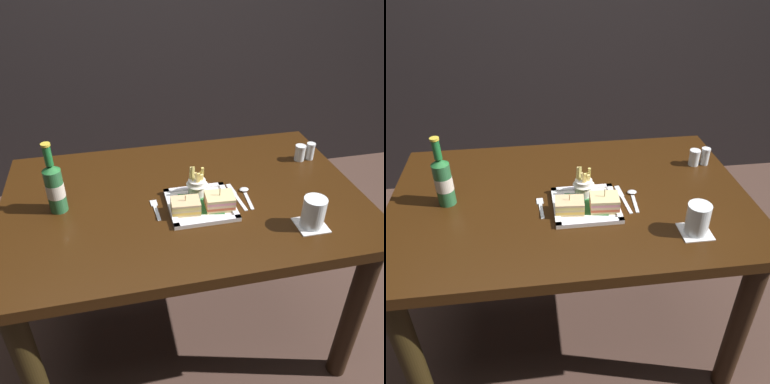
% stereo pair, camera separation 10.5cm
% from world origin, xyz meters
% --- Properties ---
extents(ground_plane, '(6.00, 6.00, 0.00)m').
position_xyz_m(ground_plane, '(0.00, 0.00, 0.00)').
color(ground_plane, '#473028').
extents(dining_table, '(1.32, 0.86, 0.75)m').
position_xyz_m(dining_table, '(0.00, 0.00, 0.63)').
color(dining_table, '#311A08').
rests_on(dining_table, ground_plane).
extents(square_plate, '(0.23, 0.23, 0.02)m').
position_xyz_m(square_plate, '(0.05, -0.07, 0.75)').
color(square_plate, white).
rests_on(square_plate, dining_table).
extents(sandwich_half_left, '(0.10, 0.08, 0.07)m').
position_xyz_m(sandwich_half_left, '(-0.02, -0.11, 0.78)').
color(sandwich_half_left, '#DEBF86').
rests_on(sandwich_half_left, square_plate).
extents(sandwich_half_right, '(0.11, 0.09, 0.08)m').
position_xyz_m(sandwich_half_right, '(0.11, -0.11, 0.78)').
color(sandwich_half_right, '#DEBD7B').
rests_on(sandwich_half_right, square_plate).
extents(fries_cup, '(0.08, 0.08, 0.11)m').
position_xyz_m(fries_cup, '(0.05, -0.01, 0.80)').
color(fries_cup, silver).
rests_on(fries_cup, square_plate).
extents(beer_bottle, '(0.06, 0.06, 0.26)m').
position_xyz_m(beer_bottle, '(-0.44, 0.01, 0.84)').
color(beer_bottle, '#286137').
rests_on(beer_bottle, dining_table).
extents(drink_coaster, '(0.10, 0.10, 0.00)m').
position_xyz_m(drink_coaster, '(0.38, -0.26, 0.75)').
color(drink_coaster, silver).
rests_on(drink_coaster, dining_table).
extents(water_glass, '(0.08, 0.08, 0.10)m').
position_xyz_m(water_glass, '(0.38, -0.26, 0.79)').
color(water_glass, silver).
rests_on(water_glass, dining_table).
extents(fork, '(0.03, 0.12, 0.00)m').
position_xyz_m(fork, '(-0.11, -0.06, 0.75)').
color(fork, silver).
rests_on(fork, dining_table).
extents(knife, '(0.03, 0.18, 0.00)m').
position_xyz_m(knife, '(0.19, -0.04, 0.75)').
color(knife, silver).
rests_on(knife, dining_table).
extents(spoon, '(0.03, 0.14, 0.01)m').
position_xyz_m(spoon, '(0.23, -0.03, 0.75)').
color(spoon, silver).
rests_on(spoon, dining_table).
extents(salt_shaker, '(0.04, 0.04, 0.07)m').
position_xyz_m(salt_shaker, '(0.54, 0.16, 0.78)').
color(salt_shaker, silver).
rests_on(salt_shaker, dining_table).
extents(pepper_shaker, '(0.04, 0.04, 0.07)m').
position_xyz_m(pepper_shaker, '(0.58, 0.16, 0.78)').
color(pepper_shaker, silver).
rests_on(pepper_shaker, dining_table).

